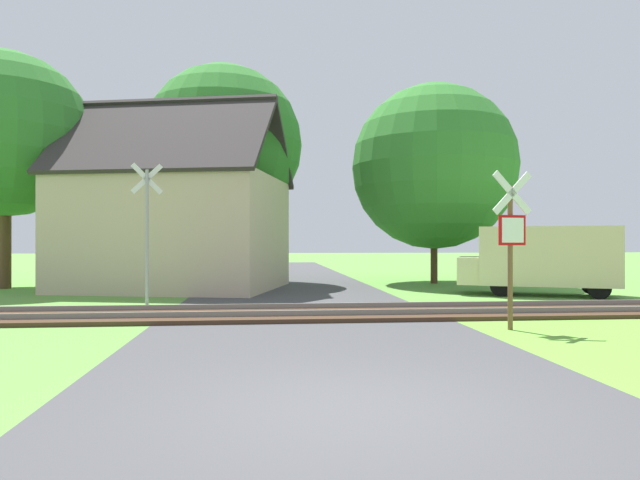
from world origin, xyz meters
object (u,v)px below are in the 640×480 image
object	(u,v)px
crossing_sign_far	(147,223)
tree_center	(223,144)
house	(178,228)
stop_sign_near	(511,239)
tree_right	(434,167)
mail_truck	(541,257)
tree_left	(5,134)

from	to	relation	value
crossing_sign_far	tree_center	xyz separation A→B (m)	(1.54, 8.06, 3.62)
house	tree_center	xyz separation A→B (m)	(1.49, 2.79, 3.62)
stop_sign_near	crossing_sign_far	world-z (taller)	crossing_sign_far
tree_right	mail_truck	world-z (taller)	tree_right
tree_right	tree_left	bearing A→B (deg)	-176.52
tree_left	tree_center	xyz separation A→B (m)	(7.92, 2.07, 0.11)
crossing_sign_far	mail_truck	world-z (taller)	crossing_sign_far
crossing_sign_far	house	world-z (taller)	house
stop_sign_near	crossing_sign_far	distance (m)	9.84
house	mail_truck	bearing A→B (deg)	-3.78
tree_center	crossing_sign_far	bearing A→B (deg)	-100.85
stop_sign_near	tree_right	world-z (taller)	tree_right
crossing_sign_far	tree_center	world-z (taller)	tree_center
crossing_sign_far	tree_right	distance (m)	12.80
stop_sign_near	crossing_sign_far	xyz separation A→B (m)	(-8.16, 5.47, 0.46)
tree_center	mail_truck	size ratio (longest dim) A/B	1.76
house	stop_sign_near	bearing A→B (deg)	-39.35
tree_left	mail_truck	size ratio (longest dim) A/B	1.70
crossing_sign_far	tree_right	world-z (taller)	tree_right
stop_sign_near	tree_right	xyz separation A→B (m)	(2.22, 12.48, 3.09)
stop_sign_near	crossing_sign_far	size ratio (longest dim) A/B	0.80
house	tree_center	distance (m)	4.81
house	mail_truck	xyz separation A→B (m)	(12.23, -3.83, -1.03)
crossing_sign_far	tree_left	world-z (taller)	tree_left
stop_sign_near	tree_left	xyz separation A→B (m)	(-14.54, 11.46, 3.96)
stop_sign_near	mail_truck	bearing A→B (deg)	-131.30
mail_truck	tree_center	bearing A→B (deg)	82.12
crossing_sign_far	house	distance (m)	5.27
tree_left	house	bearing A→B (deg)	-6.39
tree_center	tree_left	bearing A→B (deg)	-165.34
house	tree_left	bearing A→B (deg)	-172.77
crossing_sign_far	tree_right	bearing A→B (deg)	18.63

